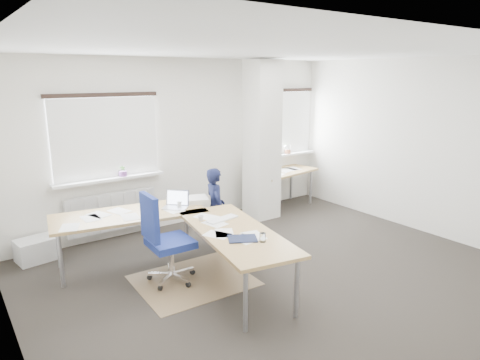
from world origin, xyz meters
TOP-DOWN VIEW (x-y plane):
  - ground at (0.00, 0.00)m, footprint 6.00×6.00m
  - room_shell at (0.18, 0.45)m, footprint 6.04×5.04m
  - floor_mat at (-0.98, 0.44)m, footprint 1.43×1.22m
  - white_crate at (-2.45, 2.25)m, footprint 0.57×0.44m
  - desk_main at (-0.98, 0.69)m, footprint 2.40×2.98m
  - desk_side at (1.96, 2.16)m, footprint 1.49×0.91m
  - task_chair at (-1.24, 0.60)m, footprint 0.63×0.62m
  - person at (-0.16, 1.20)m, footprint 0.36×0.49m

SIDE VIEW (x-z plane):
  - ground at x=0.00m, z-range 0.00..0.00m
  - floor_mat at x=-0.98m, z-range 0.00..0.01m
  - white_crate at x=-2.45m, z-range 0.00..0.31m
  - task_chair at x=-1.24m, z-range -0.26..0.90m
  - person at x=-0.16m, z-range 0.00..1.22m
  - desk_side at x=1.96m, z-range 0.08..1.29m
  - desk_main at x=-0.98m, z-range 0.21..1.17m
  - room_shell at x=0.18m, z-range 0.34..3.16m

